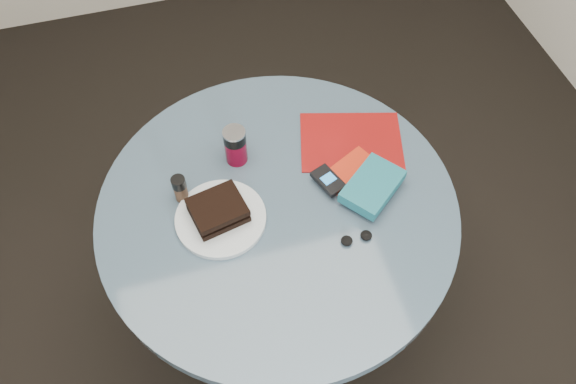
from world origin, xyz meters
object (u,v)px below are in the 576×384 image
object	(u,v)px
mp3_player	(328,180)
table	(278,234)
magazine	(351,142)
novel	(372,186)
pepper_grinder	(180,189)
red_book	(352,174)
soda_can	(235,146)
plate	(221,218)
headphones	(356,238)
sandwich	(218,210)

from	to	relation	value
mp3_player	table	bearing A→B (deg)	-171.92
magazine	novel	distance (m)	0.19
pepper_grinder	red_book	world-z (taller)	pepper_grinder
table	pepper_grinder	bearing A→B (deg)	159.05
table	soda_can	distance (m)	0.30
plate	magazine	bearing A→B (deg)	20.15
plate	headphones	size ratio (longest dim) A/B	2.82
mp3_player	headphones	xyz separation A→B (m)	(0.02, -0.19, -0.02)
soda_can	headphones	world-z (taller)	soda_can
magazine	red_book	xyz separation A→B (m)	(-0.04, -0.12, 0.01)
mp3_player	headphones	world-z (taller)	mp3_player
plate	magazine	size ratio (longest dim) A/B	0.82
red_book	sandwich	bearing A→B (deg)	158.24
magazine	red_book	distance (m)	0.13
sandwich	plate	bearing A→B (deg)	-68.71
headphones	red_book	bearing A→B (deg)	73.26
table	plate	world-z (taller)	plate
plate	soda_can	distance (m)	0.22
pepper_grinder	red_book	bearing A→B (deg)	-7.22
plate	red_book	bearing A→B (deg)	5.72
plate	soda_can	bearing A→B (deg)	64.99
plate	sandwich	size ratio (longest dim) A/B	1.54
pepper_grinder	novel	bearing A→B (deg)	-14.46
sandwich	magazine	bearing A→B (deg)	19.18
table	novel	size ratio (longest dim) A/B	5.67
mp3_player	headphones	bearing A→B (deg)	-84.44
headphones	mp3_player	bearing A→B (deg)	95.56
table	magazine	world-z (taller)	magazine
sandwich	mp3_player	xyz separation A→B (m)	(0.32, 0.02, -0.01)
mp3_player	headphones	distance (m)	0.19
red_book	novel	size ratio (longest dim) A/B	0.93
red_book	pepper_grinder	bearing A→B (deg)	146.38
pepper_grinder	headphones	world-z (taller)	pepper_grinder
table	headphones	bearing A→B (deg)	-43.85
plate	sandwich	distance (m)	0.03
soda_can	mp3_player	bearing A→B (deg)	-36.35
soda_can	mp3_player	xyz separation A→B (m)	(0.22, -0.16, -0.03)
pepper_grinder	red_book	distance (m)	0.48
novel	headphones	bearing A→B (deg)	-163.59
sandwich	red_book	bearing A→B (deg)	4.64
pepper_grinder	mp3_player	bearing A→B (deg)	-10.35
table	plate	bearing A→B (deg)	-178.25
soda_can	headphones	xyz separation A→B (m)	(0.24, -0.35, -0.05)
pepper_grinder	soda_can	bearing A→B (deg)	27.41
sandwich	magazine	size ratio (longest dim) A/B	0.54
red_book	headphones	size ratio (longest dim) A/B	1.89
table	soda_can	world-z (taller)	soda_can
headphones	plate	bearing A→B (deg)	154.33
headphones	pepper_grinder	bearing A→B (deg)	148.25
sandwich	novel	xyz separation A→B (m)	(0.42, -0.04, -0.00)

